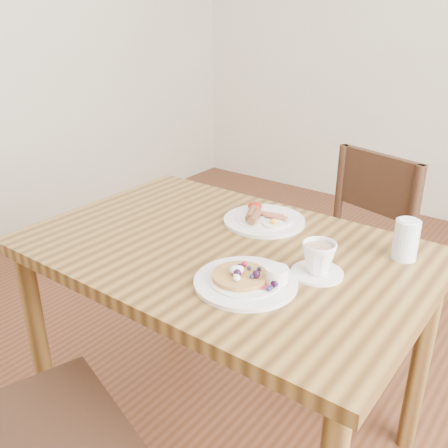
# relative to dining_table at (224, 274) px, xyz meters

# --- Properties ---
(ground) EXTENTS (5.00, 5.00, 0.00)m
(ground) POSITION_rel_dining_table_xyz_m (0.00, 0.00, -0.65)
(ground) COLOR #502916
(ground) RESTS_ON ground
(dining_table) EXTENTS (1.20, 0.80, 0.75)m
(dining_table) POSITION_rel_dining_table_xyz_m (0.00, 0.00, 0.00)
(dining_table) COLOR olive
(dining_table) RESTS_ON ground
(chair_near) EXTENTS (0.53, 0.53, 0.88)m
(chair_near) POSITION_rel_dining_table_xyz_m (-0.11, -0.70, -0.16)
(chair_near) COLOR #371B14
(chair_near) RESTS_ON ground
(chair_far) EXTENTS (0.52, 0.52, 0.88)m
(chair_far) POSITION_rel_dining_table_xyz_m (0.13, 0.67, -0.16)
(chair_far) COLOR #371B14
(chair_far) RESTS_ON ground
(pancake_plate) EXTENTS (0.27, 0.27, 0.06)m
(pancake_plate) POSITION_rel_dining_table_xyz_m (0.19, -0.15, 0.11)
(pancake_plate) COLOR white
(pancake_plate) RESTS_ON dining_table
(breakfast_plate) EXTENTS (0.27, 0.27, 0.04)m
(breakfast_plate) POSITION_rel_dining_table_xyz_m (-0.00, 0.22, 0.11)
(breakfast_plate) COLOR white
(breakfast_plate) RESTS_ON dining_table
(teacup_saucer) EXTENTS (0.14, 0.14, 0.09)m
(teacup_saucer) POSITION_rel_dining_table_xyz_m (0.31, 0.01, 0.14)
(teacup_saucer) COLOR white
(teacup_saucer) RESTS_ON dining_table
(water_glass) EXTENTS (0.07, 0.07, 0.12)m
(water_glass) POSITION_rel_dining_table_xyz_m (0.46, 0.24, 0.16)
(water_glass) COLOR silver
(water_glass) RESTS_ON dining_table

